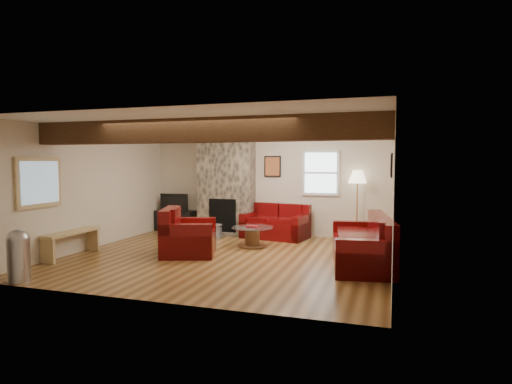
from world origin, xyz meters
TOP-DOWN VIEW (x-y plane):
  - room at (0.00, 0.00)m, footprint 8.00×8.00m
  - oak_beam at (0.00, -1.25)m, footprint 6.00×0.36m
  - chimney_breast at (-1.00, 2.49)m, footprint 1.40×0.67m
  - back_window at (1.35, 2.71)m, footprint 0.90×0.08m
  - hatch_window at (-2.96, -1.50)m, footprint 0.08×1.00m
  - ceiling_dome at (0.90, 0.90)m, footprint 0.40×0.40m
  - artwork_back at (0.15, 2.71)m, footprint 0.42×0.06m
  - artwork_right at (2.96, 0.30)m, footprint 0.06×0.55m
  - sofa_three at (2.48, 0.13)m, footprint 1.26×2.35m
  - loveseat at (0.35, 2.23)m, footprint 1.63×1.11m
  - armchair_red at (-0.80, -0.01)m, footprint 1.30×1.38m
  - coffee_table at (0.17, 1.04)m, footprint 0.88×0.88m
  - tv_cabinet at (-2.45, 2.53)m, footprint 1.06×0.42m
  - television at (-2.45, 2.53)m, footprint 0.78×0.10m
  - floor_lamp at (2.22, 2.55)m, footprint 0.41×0.41m
  - pine_bench at (-2.83, -0.89)m, footprint 0.31×1.31m
  - pedal_bin at (-2.36, -2.55)m, footprint 0.42×0.42m
  - coal_bucket at (-1.02, 1.86)m, footprint 0.35×0.35m

SIDE VIEW (x-z plane):
  - coal_bucket at x=-1.02m, z-range 0.00..0.33m
  - coffee_table at x=0.17m, z-range -0.01..0.45m
  - pine_bench at x=-2.83m, z-range 0.00..0.49m
  - tv_cabinet at x=-2.45m, z-range 0.00..0.53m
  - loveseat at x=0.35m, z-range 0.00..0.80m
  - pedal_bin at x=-2.36m, z-range 0.00..0.80m
  - sofa_three at x=2.48m, z-range 0.00..0.86m
  - armchair_red at x=-0.80m, z-range 0.00..0.91m
  - television at x=-2.45m, z-range 0.53..0.98m
  - chimney_breast at x=-1.00m, z-range -0.03..2.47m
  - room at x=0.00m, z-range -2.75..5.25m
  - floor_lamp at x=2.22m, z-range 0.57..2.19m
  - hatch_window at x=-2.96m, z-range 1.00..1.90m
  - back_window at x=1.35m, z-range 1.00..2.10m
  - artwork_back at x=0.15m, z-range 1.44..1.96m
  - artwork_right at x=2.96m, z-range 1.54..1.96m
  - oak_beam at x=0.00m, z-range 2.12..2.50m
  - ceiling_dome at x=0.90m, z-range 2.35..2.53m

